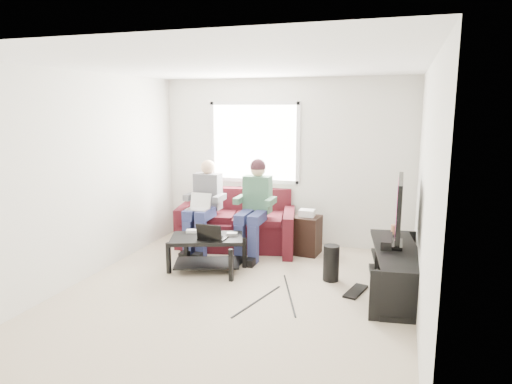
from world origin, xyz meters
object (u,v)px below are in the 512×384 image
(sofa, at_px, (237,226))
(coffee_table, at_px, (207,246))
(tv, at_px, (399,208))
(tv_stand, at_px, (395,273))
(subwoofer, at_px, (331,263))
(end_table, at_px, (307,234))

(sofa, relative_size, coffee_table, 1.90)
(tv, bearing_deg, tv_stand, -88.53)
(tv_stand, xyz_separation_m, subwoofer, (-0.78, 0.15, -0.01))
(tv, height_order, subwoofer, tv)
(tv_stand, bearing_deg, coffee_table, -179.80)
(coffee_table, xyz_separation_m, tv, (2.41, 0.11, 0.66))
(sofa, distance_m, coffee_table, 1.16)
(tv_stand, height_order, subwoofer, tv_stand)
(tv, bearing_deg, sofa, 156.49)
(sofa, xyz_separation_m, coffee_table, (0.01, -1.16, 0.02))
(sofa, height_order, tv, tv)
(tv, xyz_separation_m, end_table, (-1.29, 1.00, -0.70))
(tv, height_order, end_table, tv)
(subwoofer, distance_m, end_table, 1.09)
(sofa, height_order, tv_stand, sofa)
(sofa, bearing_deg, end_table, -2.44)
(end_table, bearing_deg, tv_stand, -40.47)
(tv_stand, xyz_separation_m, end_table, (-1.29, 1.10, 0.06))
(tv, relative_size, end_table, 1.64)
(coffee_table, distance_m, tv, 2.50)
(sofa, bearing_deg, coffee_table, -89.53)
(tv_stand, relative_size, subwoofer, 3.72)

